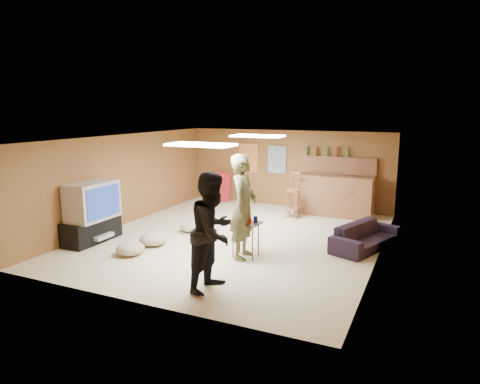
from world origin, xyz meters
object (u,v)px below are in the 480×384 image
at_px(tray_table, 246,240).
at_px(person_black, 213,232).
at_px(person_olive, 243,207).
at_px(bar_counter, 334,195).
at_px(tv_body, 92,201).
at_px(sofa, 366,236).

bearing_deg(tray_table, person_black, -85.54).
distance_m(person_olive, person_black, 1.52).
relative_size(bar_counter, person_olive, 1.00).
bearing_deg(tv_body, person_black, -17.37).
bearing_deg(person_olive, person_black, -179.87).
height_order(sofa, tray_table, tray_table).
bearing_deg(tv_body, bar_counter, 47.00).
relative_size(bar_counter, tray_table, 2.89).
xyz_separation_m(tv_body, sofa, (5.35, 1.96, -0.64)).
bearing_deg(sofa, person_black, 169.20).
height_order(tv_body, tray_table, tv_body).
bearing_deg(sofa, person_olive, 147.86).
xyz_separation_m(tv_body, tray_table, (3.33, 0.47, -0.55)).
bearing_deg(tray_table, sofa, 36.47).
distance_m(tv_body, tray_table, 3.41).
bearing_deg(tv_body, person_olive, 7.47).
bearing_deg(person_black, bar_counter, -1.89).
bearing_deg(person_black, tray_table, 9.76).
height_order(person_black, sofa, person_black).
height_order(person_olive, person_black, person_olive).
relative_size(person_black, tray_table, 2.71).
distance_m(person_black, tray_table, 1.66).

